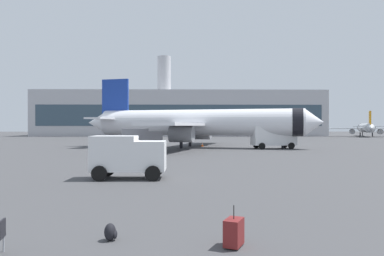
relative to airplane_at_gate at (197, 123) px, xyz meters
name	(u,v)px	position (x,y,z in m)	size (l,w,h in m)	color
airplane_at_gate	(197,123)	(0.00, 0.00, 0.00)	(35.18, 32.08, 10.50)	white
airplane_taxiing	(366,128)	(52.62, 55.62, -1.11)	(22.14, 24.20, 7.33)	silver
service_truck	(141,139)	(-7.12, -9.36, -2.05)	(5.14, 3.30, 2.90)	gray
fuel_truck	(273,136)	(10.53, -2.84, -1.88)	(6.25, 3.32, 3.20)	white
cargo_van	(128,155)	(-5.24, -31.83, -2.21)	(4.43, 2.37, 2.60)	white
safety_cone_near	(202,145)	(0.86, 2.81, -3.36)	(0.44, 0.44, 0.60)	#F2590C
safety_cone_mid	(100,151)	(-11.67, -11.24, -3.34)	(0.44, 0.44, 0.64)	#F2590C
rolling_suitcase	(234,232)	(-0.48, -44.45, -3.27)	(0.63, 0.75, 1.10)	maroon
traveller_backpack	(111,232)	(-3.85, -43.85, -3.42)	(0.36, 0.40, 0.48)	black
terminal_building	(180,114)	(-3.58, 67.80, 3.53)	(90.64, 22.71, 26.18)	#B2B2B7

